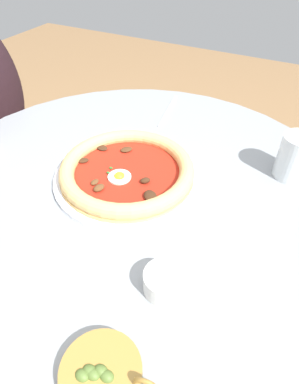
{
  "coord_description": "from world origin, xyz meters",
  "views": [
    {
      "loc": [
        0.27,
        -0.45,
        1.18
      ],
      "look_at": [
        0.03,
        0.02,
        0.7
      ],
      "focal_mm": 30.26,
      "sensor_mm": 36.0,
      "label": 1
    }
  ],
  "objects": [
    {
      "name": "water_glass",
      "position": [
        0.29,
        0.19,
        0.76
      ],
      "size": [
        0.07,
        0.07,
        0.1
      ],
      "color": "silver",
      "rests_on": "dining_table"
    },
    {
      "name": "olive_pan",
      "position": [
        0.15,
        -0.35,
        0.73
      ],
      "size": [
        0.13,
        0.1,
        0.05
      ],
      "color": "olive",
      "rests_on": "dining_table"
    },
    {
      "name": "pizza_on_plate",
      "position": [
        -0.02,
        0.02,
        0.74
      ],
      "size": [
        0.32,
        0.32,
        0.04
      ],
      "color": "white",
      "rests_on": "dining_table"
    },
    {
      "name": "dining_table",
      "position": [
        0.0,
        0.0,
        0.57
      ],
      "size": [
        0.96,
        0.96,
        0.72
      ],
      "color": "gray",
      "rests_on": "ground"
    },
    {
      "name": "ramekin_capers",
      "position": [
        0.17,
        -0.19,
        0.74
      ],
      "size": [
        0.07,
        0.07,
        0.04
      ],
      "color": "white",
      "rests_on": "dining_table"
    },
    {
      "name": "fork_utensil",
      "position": [
        -0.07,
        0.33,
        0.72
      ],
      "size": [
        0.04,
        0.19,
        0.0
      ],
      "color": "#BCBCC1",
      "rests_on": "dining_table"
    },
    {
      "name": "ground_plane",
      "position": [
        0.0,
        0.0,
        -0.01
      ],
      "size": [
        6.0,
        6.0,
        0.02
      ],
      "primitive_type": "cube",
      "color": "olive"
    }
  ]
}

